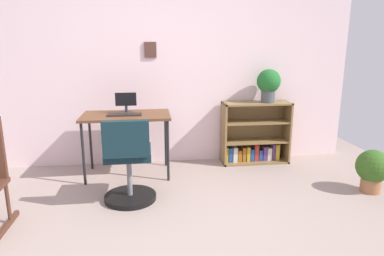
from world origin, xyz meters
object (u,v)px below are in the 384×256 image
monitor (126,104)px  potted_plant_on_shelf (269,83)px  potted_plant_floor (373,169)px  office_chair (129,166)px  desk (126,119)px  keyboard (125,115)px  bookshelf_low (254,136)px

monitor → potted_plant_on_shelf: 1.80m
potted_plant_floor → monitor: bearing=160.4°
monitor → office_chair: 0.97m
desk → potted_plant_on_shelf: 1.84m
keyboard → office_chair: office_chair is taller
bookshelf_low → potted_plant_on_shelf: bearing=-19.9°
potted_plant_on_shelf → potted_plant_floor: size_ratio=0.92×
monitor → keyboard: monitor is taller
monitor → keyboard: 0.17m
keyboard → potted_plant_floor: bearing=-16.8°
potted_plant_floor → bookshelf_low: bearing=130.2°
desk → potted_plant_floor: size_ratio=2.20×
monitor → potted_plant_floor: monitor is taller
desk → potted_plant_on_shelf: bearing=7.2°
keyboard → bookshelf_low: size_ratio=0.44×
potted_plant_floor → potted_plant_on_shelf: bearing=126.8°
monitor → bookshelf_low: bearing=7.1°
office_chair → bookshelf_low: office_chair is taller
desk → bookshelf_low: 1.69m
desk → bookshelf_low: size_ratio=1.15×
keyboard → office_chair: size_ratio=0.44×
bookshelf_low → potted_plant_floor: bearing=-49.8°
monitor → keyboard: size_ratio=0.63×
bookshelf_low → potted_plant_floor: bookshelf_low is taller
office_chair → monitor: bearing=93.5°
desk → bookshelf_low: bookshelf_low is taller
keyboard → monitor: bearing=84.3°
bookshelf_low → potted_plant_floor: size_ratio=1.91×
bookshelf_low → potted_plant_floor: (0.95, -1.12, -0.09)m
desk → potted_plant_floor: bearing=-18.1°
monitor → office_chair: size_ratio=0.28×
keyboard → bookshelf_low: (1.65, 0.34, -0.40)m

